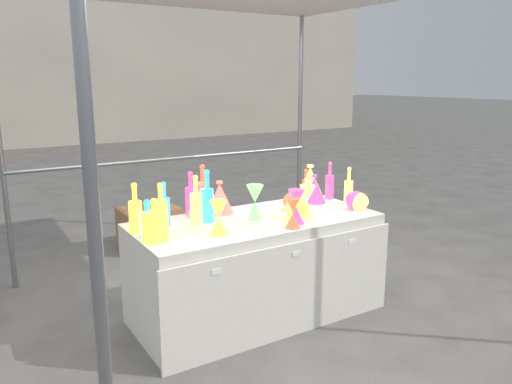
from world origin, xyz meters
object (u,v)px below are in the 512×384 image
hourglass_0 (293,213)px  globe_0 (297,210)px  decanter_0 (155,220)px  display_table (257,268)px  cardboard_box_closed (150,228)px  bottle_0 (135,208)px  lampshade_0 (201,199)px

hourglass_0 → globe_0: hourglass_0 is taller
decanter_0 → display_table: bearing=-14.1°
display_table → hourglass_0: bearing=-74.4°
cardboard_box_closed → bottle_0: bottle_0 is taller
display_table → bottle_0: size_ratio=5.46×
cardboard_box_closed → globe_0: 2.19m
decanter_0 → lampshade_0: 0.64m
decanter_0 → globe_0: (1.06, -0.05, -0.07)m
decanter_0 → hourglass_0: bearing=-35.0°
display_table → hourglass_0: hourglass_0 is taller
display_table → hourglass_0: (0.09, -0.32, 0.48)m
decanter_0 → lampshade_0: size_ratio=1.09×
globe_0 → cardboard_box_closed: bearing=100.8°
globe_0 → lampshade_0: lampshade_0 is taller
globe_0 → hourglass_0: bearing=-134.0°
bottle_0 → globe_0: size_ratio=1.93×
display_table → globe_0: 0.53m
lampshade_0 → display_table: bearing=-37.2°
bottle_0 → globe_0: bottle_0 is taller
display_table → bottle_0: bottle_0 is taller
display_table → lampshade_0: lampshade_0 is taller
cardboard_box_closed → decanter_0: bearing=-108.9°
display_table → hourglass_0: size_ratio=8.79×
cardboard_box_closed → lampshade_0: (-0.16, -1.62, 0.66)m
display_table → globe_0: globe_0 is taller
hourglass_0 → globe_0: size_ratio=1.20×
decanter_0 → lampshade_0: (0.51, 0.40, -0.01)m
globe_0 → bottle_0: bearing=164.5°
hourglass_0 → display_table: bearing=105.6°
bottle_0 → hourglass_0: (0.94, -0.47, -0.06)m
bottle_0 → decanter_0: size_ratio=1.20×
lampshade_0 → decanter_0: bearing=-135.6°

